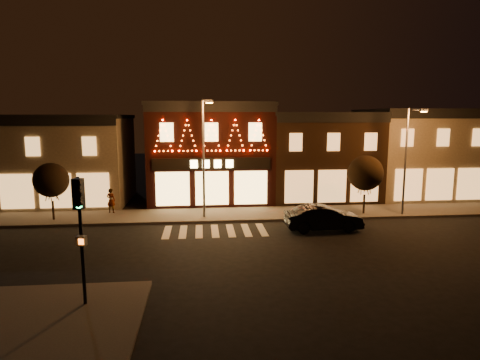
{
  "coord_description": "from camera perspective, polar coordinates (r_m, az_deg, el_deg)",
  "views": [
    {
      "loc": [
        -0.81,
        -20.95,
        7.16
      ],
      "look_at": [
        1.59,
        4.0,
        3.24
      ],
      "focal_mm": 30.46,
      "sensor_mm": 36.0,
      "label": 1
    }
  ],
  "objects": [
    {
      "name": "tree_right",
      "position": [
        30.7,
        17.16,
        0.93
      ],
      "size": [
        2.54,
        2.54,
        4.25
      ],
      "rotation": [
        0.0,
        0.0,
        0.21
      ],
      "color": "black",
      "rests_on": "sidewalk_far"
    },
    {
      "name": "ground",
      "position": [
        22.16,
        -3.16,
        -9.99
      ],
      "size": [
        120.0,
        120.0,
        0.0
      ],
      "primitive_type": "plane",
      "color": "black",
      "rests_on": "ground"
    },
    {
      "name": "sidewalk_far",
      "position": [
        29.94,
        0.04,
        -4.8
      ],
      "size": [
        44.0,
        4.0,
        0.15
      ],
      "primitive_type": "cube",
      "color": "#47423D",
      "rests_on": "ground"
    },
    {
      "name": "streetlamp_right",
      "position": [
        31.07,
        22.48,
        3.47
      ],
      "size": [
        0.62,
        1.74,
        7.57
      ],
      "rotation": [
        0.0,
        0.0,
        -0.19
      ],
      "color": "#59595E",
      "rests_on": "sidewalk_far"
    },
    {
      "name": "pedestrian",
      "position": [
        31.37,
        -17.61,
        -2.75
      ],
      "size": [
        0.77,
        0.63,
        1.82
      ],
      "primitive_type": "imported",
      "rotation": [
        0.0,
        0.0,
        2.81
      ],
      "color": "gray",
      "rests_on": "sidewalk_far"
    },
    {
      "name": "traffic_signal_near",
      "position": [
        15.89,
        -21.52,
        -4.79
      ],
      "size": [
        0.41,
        0.51,
        4.86
      ],
      "rotation": [
        0.0,
        0.0,
        -0.26
      ],
      "color": "black",
      "rests_on": "sidewalk_near"
    },
    {
      "name": "building_pulp",
      "position": [
        35.07,
        -4.17,
        3.96
      ],
      "size": [
        10.2,
        8.34,
        8.3
      ],
      "color": "black",
      "rests_on": "ground"
    },
    {
      "name": "streetlamp_mid",
      "position": [
        27.96,
        -5.03,
        4.27
      ],
      "size": [
        0.77,
        1.86,
        8.14
      ],
      "rotation": [
        0.0,
        0.0,
        -0.25
      ],
      "color": "#59595E",
      "rests_on": "sidewalk_far"
    },
    {
      "name": "tree_left",
      "position": [
        30.43,
        -24.95,
        -0.01
      ],
      "size": [
        2.34,
        2.34,
        3.92
      ],
      "rotation": [
        0.0,
        0.0,
        0.2
      ],
      "color": "black",
      "rests_on": "sidewalk_far"
    },
    {
      "name": "building_left",
      "position": [
        37.17,
        -24.65,
        2.68
      ],
      "size": [
        12.2,
        8.28,
        7.3
      ],
      "color": "#6E644E",
      "rests_on": "ground"
    },
    {
      "name": "building_right_a",
      "position": [
        36.59,
        10.91,
        3.4
      ],
      "size": [
        9.2,
        8.28,
        7.5
      ],
      "color": "#321F11",
      "rests_on": "ground"
    },
    {
      "name": "building_right_b",
      "position": [
        40.06,
        23.39,
        3.51
      ],
      "size": [
        9.2,
        8.28,
        7.8
      ],
      "color": "#6E644E",
      "rests_on": "ground"
    },
    {
      "name": "sidewalk_near",
      "position": [
        16.24,
        -26.76,
        -18.01
      ],
      "size": [
        7.0,
        7.0,
        0.15
      ],
      "primitive_type": "cube",
      "color": "#47423D",
      "rests_on": "ground"
    },
    {
      "name": "dark_sedan",
      "position": [
        26.45,
        11.59,
        -5.22
      ],
      "size": [
        4.87,
        1.77,
        1.59
      ],
      "primitive_type": "imported",
      "rotation": [
        0.0,
        0.0,
        1.59
      ],
      "color": "black",
      "rests_on": "ground"
    }
  ]
}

